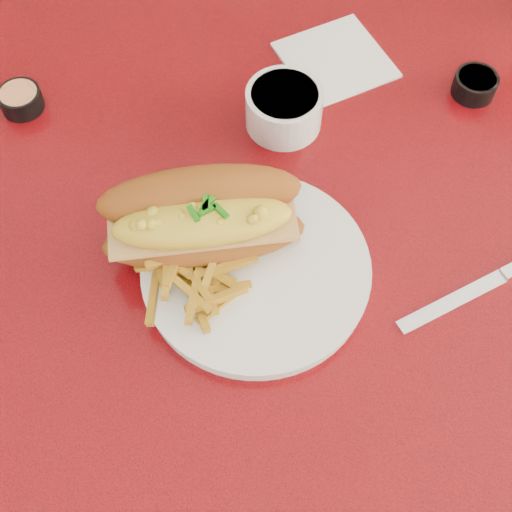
{
  "coord_description": "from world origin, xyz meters",
  "views": [
    {
      "loc": [
        -0.03,
        -0.45,
        1.43
      ],
      "look_at": [
        -0.03,
        -0.09,
        0.81
      ],
      "focal_mm": 50.0,
      "sensor_mm": 36.0,
      "label": 1
    }
  ],
  "objects_px": {
    "dinner_plate": "(256,271)",
    "fork": "(278,217)",
    "booth_bench_far": "(280,31)",
    "sauce_cup_right": "(475,84)",
    "mac_hoagie": "(202,217)",
    "diner_table": "(284,275)",
    "sauce_cup_left": "(21,99)",
    "gravy_ramekin": "(284,107)",
    "knife": "(496,279)"
  },
  "relations": [
    {
      "from": "dinner_plate",
      "to": "sauce_cup_left",
      "type": "height_order",
      "value": "sauce_cup_left"
    },
    {
      "from": "mac_hoagie",
      "to": "sauce_cup_left",
      "type": "distance_m",
      "value": 0.31
    },
    {
      "from": "dinner_plate",
      "to": "mac_hoagie",
      "type": "height_order",
      "value": "mac_hoagie"
    },
    {
      "from": "diner_table",
      "to": "fork",
      "type": "height_order",
      "value": "fork"
    },
    {
      "from": "fork",
      "to": "booth_bench_far",
      "type": "bearing_deg",
      "value": -34.97
    },
    {
      "from": "knife",
      "to": "sauce_cup_right",
      "type": "bearing_deg",
      "value": 58.61
    },
    {
      "from": "diner_table",
      "to": "knife",
      "type": "bearing_deg",
      "value": -22.5
    },
    {
      "from": "booth_bench_far",
      "to": "mac_hoagie",
      "type": "distance_m",
      "value": 1.02
    },
    {
      "from": "diner_table",
      "to": "knife",
      "type": "xyz_separation_m",
      "value": [
        0.22,
        -0.09,
        0.16
      ]
    },
    {
      "from": "fork",
      "to": "knife",
      "type": "relative_size",
      "value": 0.6
    },
    {
      "from": "gravy_ramekin",
      "to": "booth_bench_far",
      "type": "bearing_deg",
      "value": 89.45
    },
    {
      "from": "gravy_ramekin",
      "to": "sauce_cup_right",
      "type": "height_order",
      "value": "gravy_ramekin"
    },
    {
      "from": "diner_table",
      "to": "dinner_plate",
      "type": "xyz_separation_m",
      "value": [
        -0.03,
        -0.09,
        0.17
      ]
    },
    {
      "from": "mac_hoagie",
      "to": "sauce_cup_right",
      "type": "height_order",
      "value": "mac_hoagie"
    },
    {
      "from": "sauce_cup_left",
      "to": "knife",
      "type": "relative_size",
      "value": 0.35
    },
    {
      "from": "fork",
      "to": "knife",
      "type": "distance_m",
      "value": 0.24
    },
    {
      "from": "booth_bench_far",
      "to": "fork",
      "type": "bearing_deg",
      "value": -90.88
    },
    {
      "from": "diner_table",
      "to": "gravy_ramekin",
      "type": "distance_m",
      "value": 0.22
    },
    {
      "from": "dinner_plate",
      "to": "gravy_ramekin",
      "type": "height_order",
      "value": "gravy_ramekin"
    },
    {
      "from": "booth_bench_far",
      "to": "fork",
      "type": "xyz_separation_m",
      "value": [
        -0.01,
        -0.84,
        0.5
      ]
    },
    {
      "from": "dinner_plate",
      "to": "sauce_cup_right",
      "type": "distance_m",
      "value": 0.37
    },
    {
      "from": "dinner_plate",
      "to": "sauce_cup_left",
      "type": "xyz_separation_m",
      "value": [
        -0.29,
        0.23,
        0.0
      ]
    },
    {
      "from": "gravy_ramekin",
      "to": "knife",
      "type": "bearing_deg",
      "value": -43.29
    },
    {
      "from": "sauce_cup_right",
      "to": "dinner_plate",
      "type": "bearing_deg",
      "value": -134.79
    },
    {
      "from": "sauce_cup_left",
      "to": "fork",
      "type": "bearing_deg",
      "value": -27.87
    },
    {
      "from": "booth_bench_far",
      "to": "sauce_cup_left",
      "type": "relative_size",
      "value": 18.28
    },
    {
      "from": "sauce_cup_right",
      "to": "booth_bench_far",
      "type": "bearing_deg",
      "value": 109.74
    },
    {
      "from": "diner_table",
      "to": "booth_bench_far",
      "type": "distance_m",
      "value": 0.87
    },
    {
      "from": "booth_bench_far",
      "to": "mac_hoagie",
      "type": "bearing_deg",
      "value": -95.99
    },
    {
      "from": "gravy_ramekin",
      "to": "sauce_cup_right",
      "type": "bearing_deg",
      "value": 12.93
    },
    {
      "from": "gravy_ramekin",
      "to": "knife",
      "type": "relative_size",
      "value": 0.51
    },
    {
      "from": "knife",
      "to": "mac_hoagie",
      "type": "bearing_deg",
      "value": 144.29
    },
    {
      "from": "knife",
      "to": "diner_table",
      "type": "bearing_deg",
      "value": 128.3
    },
    {
      "from": "mac_hoagie",
      "to": "gravy_ramekin",
      "type": "bearing_deg",
      "value": 55.66
    },
    {
      "from": "dinner_plate",
      "to": "knife",
      "type": "bearing_deg",
      "value": -0.15
    },
    {
      "from": "mac_hoagie",
      "to": "knife",
      "type": "xyz_separation_m",
      "value": [
        0.31,
        -0.04,
        -0.05
      ]
    },
    {
      "from": "gravy_ramekin",
      "to": "sauce_cup_right",
      "type": "distance_m",
      "value": 0.24
    },
    {
      "from": "diner_table",
      "to": "booth_bench_far",
      "type": "xyz_separation_m",
      "value": [
        0.0,
        0.81,
        -0.32
      ]
    },
    {
      "from": "fork",
      "to": "gravy_ramekin",
      "type": "height_order",
      "value": "gravy_ramekin"
    },
    {
      "from": "fork",
      "to": "gravy_ramekin",
      "type": "relative_size",
      "value": 1.17
    },
    {
      "from": "mac_hoagie",
      "to": "knife",
      "type": "distance_m",
      "value": 0.32
    },
    {
      "from": "sauce_cup_right",
      "to": "knife",
      "type": "height_order",
      "value": "sauce_cup_right"
    },
    {
      "from": "booth_bench_far",
      "to": "dinner_plate",
      "type": "distance_m",
      "value": 1.03
    },
    {
      "from": "fork",
      "to": "dinner_plate",
      "type": "bearing_deg",
      "value": 126.64
    },
    {
      "from": "booth_bench_far",
      "to": "sauce_cup_right",
      "type": "distance_m",
      "value": 0.84
    },
    {
      "from": "fork",
      "to": "gravy_ramekin",
      "type": "distance_m",
      "value": 0.15
    },
    {
      "from": "diner_table",
      "to": "sauce_cup_right",
      "type": "relative_size",
      "value": 17.85
    },
    {
      "from": "dinner_plate",
      "to": "fork",
      "type": "xyz_separation_m",
      "value": [
        0.02,
        0.06,
        0.01
      ]
    },
    {
      "from": "dinner_plate",
      "to": "fork",
      "type": "bearing_deg",
      "value": 70.74
    },
    {
      "from": "sauce_cup_left",
      "to": "gravy_ramekin",
      "type": "bearing_deg",
      "value": -3.11
    }
  ]
}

